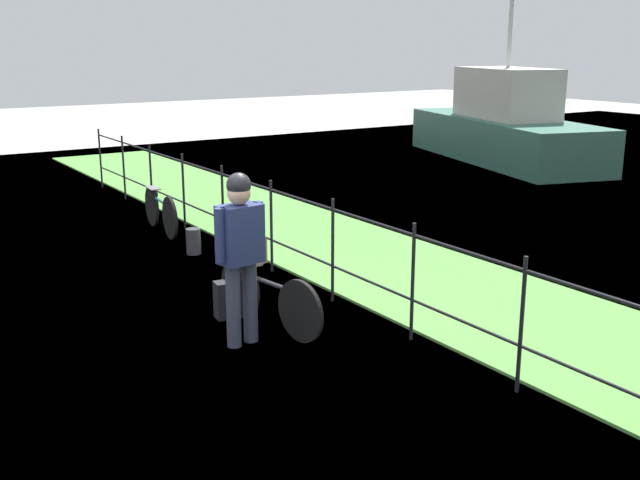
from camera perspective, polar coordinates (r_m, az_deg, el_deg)
ground_plane at (r=7.25m, az=-8.62°, el=-8.72°), size 60.00×60.00×0.00m
grass_strip at (r=8.97m, az=10.64°, el=-4.07°), size 27.00×2.40×0.03m
iron_fence at (r=7.94m, az=3.76°, el=-1.33°), size 18.04×0.04×1.18m
bicycle_main at (r=7.80m, az=-3.93°, el=-4.25°), size 1.59×0.32×0.63m
wooden_crate at (r=7.94m, az=-5.55°, el=-0.65°), size 0.39×0.34×0.28m
terrier_dog at (r=7.86m, az=-5.48°, el=0.85°), size 0.32×0.18×0.18m
cyclist_person at (r=7.22m, az=-5.98°, el=-0.30°), size 0.32×0.53×1.68m
backpack_on_paving at (r=8.17m, az=-6.87°, el=-4.43°), size 0.22×0.30×0.40m
mooring_bollard at (r=10.67m, az=-9.44°, el=-0.10°), size 0.20×0.20×0.36m
bicycle_parked at (r=11.98m, az=-11.85°, el=2.18°), size 1.59×0.22×0.64m
moored_boat_near at (r=19.43m, az=13.61°, el=8.18°), size 6.68×3.74×3.84m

